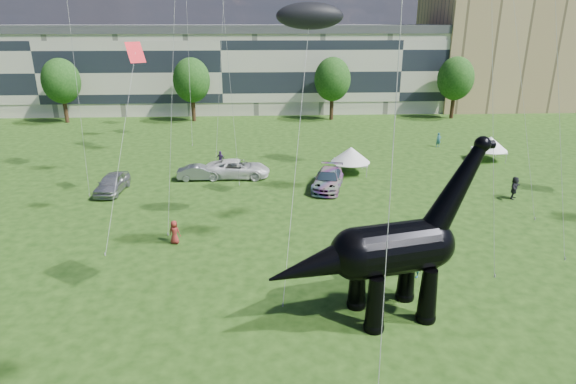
{
  "coord_description": "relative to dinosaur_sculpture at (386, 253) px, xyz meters",
  "views": [
    {
      "loc": [
        -2.16,
        -16.71,
        13.91
      ],
      "look_at": [
        -0.82,
        8.0,
        5.0
      ],
      "focal_mm": 30.0,
      "sensor_mm": 36.0,
      "label": 1
    }
  ],
  "objects": [
    {
      "name": "ground",
      "position": [
        -3.6,
        -3.54,
        -3.46
      ],
      "size": [
        220.0,
        220.0,
        0.0
      ],
      "primitive_type": "plane",
      "color": "#16330C",
      "rests_on": "ground"
    },
    {
      "name": "terrace_row",
      "position": [
        -11.6,
        58.46,
        2.54
      ],
      "size": [
        78.0,
        11.0,
        12.0
      ],
      "primitive_type": "cube",
      "color": "beige",
      "rests_on": "ground"
    },
    {
      "name": "apartment_block",
      "position": [
        36.4,
        61.46,
        7.54
      ],
      "size": [
        28.0,
        18.0,
        22.0
      ],
      "primitive_type": "cube",
      "color": "tan",
      "rests_on": "ground"
    },
    {
      "name": "tree_far_left",
      "position": [
        -33.6,
        49.46,
        2.84
      ],
      "size": [
        5.2,
        5.2,
        9.44
      ],
      "color": "#382314",
      "rests_on": "ground"
    },
    {
      "name": "tree_mid_left",
      "position": [
        -15.6,
        49.46,
        2.84
      ],
      "size": [
        5.2,
        5.2,
        9.44
      ],
      "color": "#382314",
      "rests_on": "ground"
    },
    {
      "name": "tree_mid_right",
      "position": [
        4.4,
        49.46,
        2.84
      ],
      "size": [
        5.2,
        5.2,
        9.44
      ],
      "color": "#382314",
      "rests_on": "ground"
    },
    {
      "name": "tree_far_right",
      "position": [
        22.4,
        49.46,
        2.84
      ],
      "size": [
        5.2,
        5.2,
        9.44
      ],
      "color": "#382314",
      "rests_on": "ground"
    },
    {
      "name": "dinosaur_sculpture",
      "position": [
        0.0,
        0.0,
        0.0
      ],
      "size": [
        11.21,
        4.29,
        9.16
      ],
      "rotation": [
        0.0,
        0.0,
        0.23
      ],
      "color": "black",
      "rests_on": "ground"
    },
    {
      "name": "car_silver",
      "position": [
        -18.56,
        19.07,
        -2.64
      ],
      "size": [
        2.31,
        4.91,
        1.62
      ],
      "primitive_type": "imported",
      "rotation": [
        0.0,
        0.0,
        -0.08
      ],
      "color": "#A7A8AC",
      "rests_on": "ground"
    },
    {
      "name": "car_grey",
      "position": [
        -11.5,
        22.11,
        -2.78
      ],
      "size": [
        4.14,
        1.5,
        1.36
      ],
      "primitive_type": "imported",
      "rotation": [
        0.0,
        0.0,
        1.59
      ],
      "color": "gray",
      "rests_on": "ground"
    },
    {
      "name": "car_white",
      "position": [
        -8.12,
        22.65,
        -2.63
      ],
      "size": [
        6.1,
        3.08,
        1.66
      ],
      "primitive_type": "imported",
      "rotation": [
        0.0,
        0.0,
        1.51
      ],
      "color": "white",
      "rests_on": "ground"
    },
    {
      "name": "car_dark",
      "position": [
        -0.14,
        19.03,
        -2.63
      ],
      "size": [
        3.72,
        6.13,
        1.66
      ],
      "primitive_type": "imported",
      "rotation": [
        0.0,
        0.0,
        -0.26
      ],
      "color": "#595960",
      "rests_on": "ground"
    },
    {
      "name": "gazebo_near",
      "position": [
        2.57,
        23.39,
        -1.65
      ],
      "size": [
        3.87,
        3.87,
        2.57
      ],
      "rotation": [
        0.0,
        0.0,
        -0.05
      ],
      "color": "silver",
      "rests_on": "ground"
    },
    {
      "name": "gazebo_far",
      "position": [
        17.84,
        27.16,
        -1.72
      ],
      "size": [
        3.82,
        3.82,
        2.48
      ],
      "rotation": [
        0.0,
        0.0,
        -0.08
      ],
      "color": "white",
      "rests_on": "ground"
    },
    {
      "name": "visitors",
      "position": [
        -1.38,
        10.86,
        -2.6
      ],
      "size": [
        44.04,
        46.98,
        1.89
      ],
      "color": "gray",
      "rests_on": "ground"
    }
  ]
}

